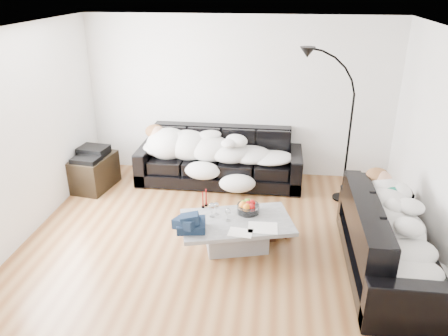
# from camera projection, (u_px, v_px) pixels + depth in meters

# --- Properties ---
(ground) EXTENTS (5.00, 5.00, 0.00)m
(ground) POSITION_uv_depth(u_px,v_px,m) (221.00, 242.00, 5.58)
(ground) COLOR brown
(ground) RESTS_ON ground
(wall_back) EXTENTS (5.00, 0.02, 2.60)m
(wall_back) POSITION_uv_depth(u_px,v_px,m) (239.00, 98.00, 7.10)
(wall_back) COLOR silver
(wall_back) RESTS_ON ground
(wall_left) EXTENTS (0.02, 4.50, 2.60)m
(wall_left) POSITION_uv_depth(u_px,v_px,m) (19.00, 138.00, 5.35)
(wall_left) COLOR silver
(wall_left) RESTS_ON ground
(wall_right) EXTENTS (0.02, 4.50, 2.60)m
(wall_right) POSITION_uv_depth(u_px,v_px,m) (447.00, 157.00, 4.77)
(wall_right) COLOR silver
(wall_right) RESTS_ON ground
(ceiling) EXTENTS (5.00, 5.00, 0.00)m
(ceiling) POSITION_uv_depth(u_px,v_px,m) (220.00, 30.00, 4.54)
(ceiling) COLOR white
(ceiling) RESTS_ON ground
(sofa_back) EXTENTS (2.64, 0.91, 0.86)m
(sofa_back) POSITION_uv_depth(u_px,v_px,m) (219.00, 157.00, 7.06)
(sofa_back) COLOR black
(sofa_back) RESTS_ON ground
(sofa_right) EXTENTS (0.91, 2.12, 0.86)m
(sofa_right) POSITION_uv_depth(u_px,v_px,m) (392.00, 239.00, 4.86)
(sofa_right) COLOR black
(sofa_right) RESTS_ON ground
(sleeper_back) EXTENTS (2.23, 0.77, 0.45)m
(sleeper_back) POSITION_uv_depth(u_px,v_px,m) (219.00, 146.00, 6.93)
(sleeper_back) COLOR white
(sleeper_back) RESTS_ON sofa_back
(sleeper_right) EXTENTS (0.77, 1.82, 0.45)m
(sleeper_right) POSITION_uv_depth(u_px,v_px,m) (395.00, 222.00, 4.77)
(sleeper_right) COLOR white
(sleeper_right) RESTS_ON sofa_right
(teal_cushion) EXTENTS (0.42, 0.38, 0.20)m
(teal_cushion) POSITION_uv_depth(u_px,v_px,m) (379.00, 189.00, 5.35)
(teal_cushion) COLOR #0E634B
(teal_cushion) RESTS_ON sofa_right
(coffee_table) EXTENTS (1.49, 1.11, 0.39)m
(coffee_table) POSITION_uv_depth(u_px,v_px,m) (236.00, 234.00, 5.39)
(coffee_table) COLOR #939699
(coffee_table) RESTS_ON ground
(fruit_bowl) EXTENTS (0.33, 0.33, 0.17)m
(fruit_bowl) POSITION_uv_depth(u_px,v_px,m) (248.00, 206.00, 5.45)
(fruit_bowl) COLOR white
(fruit_bowl) RESTS_ON coffee_table
(wine_glass_a) EXTENTS (0.09, 0.09, 0.17)m
(wine_glass_a) POSITION_uv_depth(u_px,v_px,m) (216.00, 209.00, 5.41)
(wine_glass_a) COLOR white
(wine_glass_a) RESTS_ON coffee_table
(wine_glass_b) EXTENTS (0.10, 0.10, 0.19)m
(wine_glass_b) POSITION_uv_depth(u_px,v_px,m) (212.00, 210.00, 5.36)
(wine_glass_b) COLOR white
(wine_glass_b) RESTS_ON coffee_table
(wine_glass_c) EXTENTS (0.08, 0.08, 0.17)m
(wine_glass_c) POSITION_uv_depth(u_px,v_px,m) (228.00, 215.00, 5.27)
(wine_glass_c) COLOR white
(wine_glass_c) RESTS_ON coffee_table
(candle_left) EXTENTS (0.04, 0.04, 0.22)m
(candle_left) POSITION_uv_depth(u_px,v_px,m) (203.00, 200.00, 5.56)
(candle_left) COLOR maroon
(candle_left) RESTS_ON coffee_table
(candle_right) EXTENTS (0.05, 0.05, 0.23)m
(candle_right) POSITION_uv_depth(u_px,v_px,m) (206.00, 198.00, 5.60)
(candle_right) COLOR maroon
(candle_right) RESTS_ON coffee_table
(newspaper_a) EXTENTS (0.36, 0.28, 0.01)m
(newspaper_a) POSITION_uv_depth(u_px,v_px,m) (263.00, 228.00, 5.15)
(newspaper_a) COLOR silver
(newspaper_a) RESTS_ON coffee_table
(newspaper_b) EXTENTS (0.30, 0.22, 0.01)m
(newspaper_b) POSITION_uv_depth(u_px,v_px,m) (241.00, 232.00, 5.05)
(newspaper_b) COLOR silver
(newspaper_b) RESTS_ON coffee_table
(navy_jacket) EXTENTS (0.35, 0.30, 0.17)m
(navy_jacket) POSITION_uv_depth(u_px,v_px,m) (190.00, 217.00, 5.06)
(navy_jacket) COLOR black
(navy_jacket) RESTS_ON coffee_table
(shoes) EXTENTS (0.49, 0.37, 0.11)m
(shoes) POSITION_uv_depth(u_px,v_px,m) (271.00, 234.00, 5.64)
(shoes) COLOR #472311
(shoes) RESTS_ON ground
(av_cabinet) EXTENTS (0.64, 0.84, 0.53)m
(av_cabinet) POSITION_uv_depth(u_px,v_px,m) (94.00, 172.00, 6.94)
(av_cabinet) COLOR black
(av_cabinet) RESTS_ON ground
(stereo) EXTENTS (0.48, 0.39, 0.13)m
(stereo) POSITION_uv_depth(u_px,v_px,m) (91.00, 153.00, 6.80)
(stereo) COLOR black
(stereo) RESTS_ON av_cabinet
(floor_lamp) EXTENTS (0.77, 0.43, 1.98)m
(floor_lamp) POSITION_uv_depth(u_px,v_px,m) (349.00, 137.00, 6.28)
(floor_lamp) COLOR black
(floor_lamp) RESTS_ON ground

